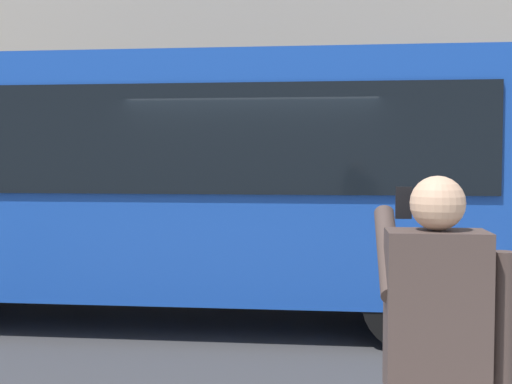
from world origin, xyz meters
TOP-DOWN VIEW (x-y plane):
  - ground_plane at (0.00, 0.00)m, footprint 60.00×60.00m
  - red_bus at (1.43, -0.24)m, footprint 9.05×2.54m
  - pedestrian_photographer at (-1.21, 4.80)m, footprint 0.53×0.52m

SIDE VIEW (x-z plane):
  - ground_plane at x=0.00m, z-range 0.00..0.00m
  - pedestrian_photographer at x=-1.21m, z-range 0.29..1.99m
  - red_bus at x=1.43m, z-range 0.14..3.22m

